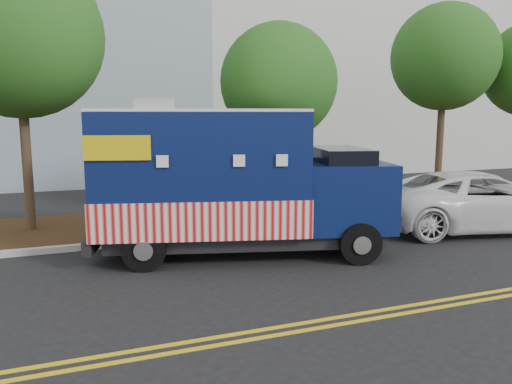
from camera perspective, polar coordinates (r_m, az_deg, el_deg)
name	(u,v)px	position (r m, az deg, el deg)	size (l,w,h in m)	color
ground	(272,247)	(12.54, 1.82, -6.30)	(120.00, 120.00, 0.00)	black
curb	(252,232)	(13.78, -0.44, -4.59)	(120.00, 0.18, 0.15)	#9E9E99
mulch_strip	(229,218)	(15.72, -3.14, -2.93)	(120.00, 4.00, 0.15)	black
centerline_near	(375,311)	(8.82, 13.41, -13.13)	(120.00, 0.10, 0.01)	gold
centerline_far	(384,317)	(8.63, 14.37, -13.66)	(120.00, 0.10, 0.01)	gold
tree_a	(18,34)	(14.99, -25.55, 15.95)	(4.39, 4.39, 7.55)	#38281C
tree_b	(279,82)	(15.25, 2.60, 12.40)	(3.50, 3.50, 5.99)	#38281C
tree_c	(444,58)	(20.00, 20.73, 14.18)	(3.85, 3.85, 7.28)	#38281C
sign_post	(187,192)	(13.64, -7.85, 0.00)	(0.06, 0.06, 2.40)	#473828
food_truck	(228,185)	(11.65, -3.23, 0.77)	(7.27, 4.18, 3.63)	black
white_car	(480,201)	(15.60, 24.21, -0.93)	(2.79, 6.05, 1.68)	white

